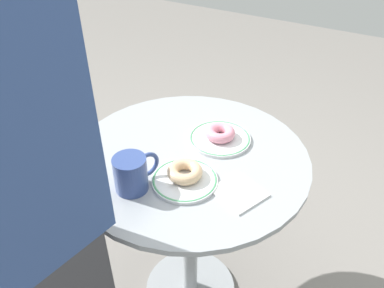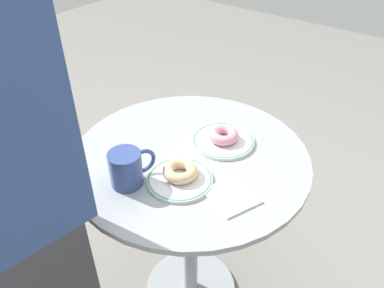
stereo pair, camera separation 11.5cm
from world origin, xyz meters
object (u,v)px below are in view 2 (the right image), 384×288
Objects in this scene: paper_napkin at (232,196)px; coffee_mug at (127,168)px; donut_pink_frosted at (224,135)px; cafe_table at (190,203)px; plate_right at (223,141)px; donut_glazed at (180,171)px; plate_left at (180,179)px.

paper_napkin is 0.93× the size of coffee_mug.
donut_pink_frosted is 0.73× the size of coffee_mug.
coffee_mug reaches higher than cafe_table.
donut_pink_frosted reaches higher than paper_napkin.
paper_napkin is (-0.08, -0.20, 0.22)m from cafe_table.
plate_right is 2.06× the size of donut_pink_frosted.
donut_glazed is at bearing -46.33° from coffee_mug.
donut_pink_frosted reaches higher than plate_left.
coffee_mug reaches higher than plate_left.
plate_left is at bearing -179.02° from plate_right.
paper_napkin is at bearing -141.68° from plate_right.
coffee_mug is (-0.21, 0.06, 0.27)m from cafe_table.
coffee_mug reaches higher than donut_pink_frosted.
cafe_table is 0.25m from plate_left.
plate_left is 0.94× the size of plate_right.
plate_right is at bearing -26.57° from donut_pink_frosted.
donut_glazed reaches higher than paper_napkin.
cafe_table is at bearing 158.17° from donut_pink_frosted.
coffee_mug is (-0.09, 0.11, 0.05)m from plate_left.
plate_left is 0.02m from donut_glazed.
donut_pink_frosted is 0.25m from paper_napkin.
donut_glazed is 0.15m from coffee_mug.
paper_napkin is at bearing -64.58° from coffee_mug.
coffee_mug is at bearing 161.58° from donut_pink_frosted.
plate_right is (0.12, -0.05, 0.22)m from cafe_table.
donut_glazed is 0.82× the size of paper_napkin.
cafe_table is 0.27m from donut_glazed.
donut_pink_frosted reaches higher than cafe_table.
paper_napkin is at bearing -112.00° from cafe_table.
plate_right is at bearing -18.42° from coffee_mug.
donut_glazed is 0.22m from donut_pink_frosted.
paper_napkin is (0.02, -0.16, -0.02)m from donut_glazed.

